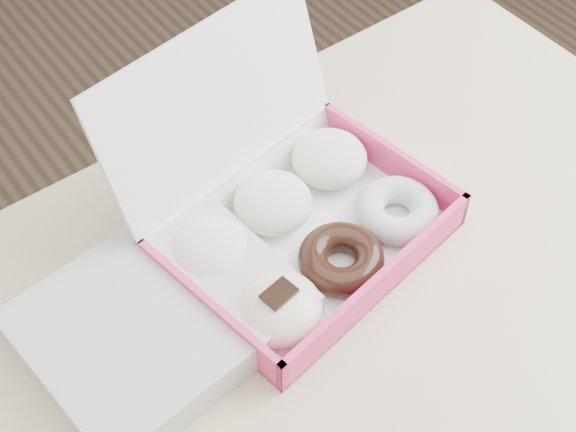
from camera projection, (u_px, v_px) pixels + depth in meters
table at (323, 392)px, 0.92m from camera, size 1.20×0.80×0.75m
donut_box at (293, 218)px, 0.93m from camera, size 0.36×0.33×0.23m
newspapers at (161, 316)px, 0.86m from camera, size 0.30×0.25×0.04m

